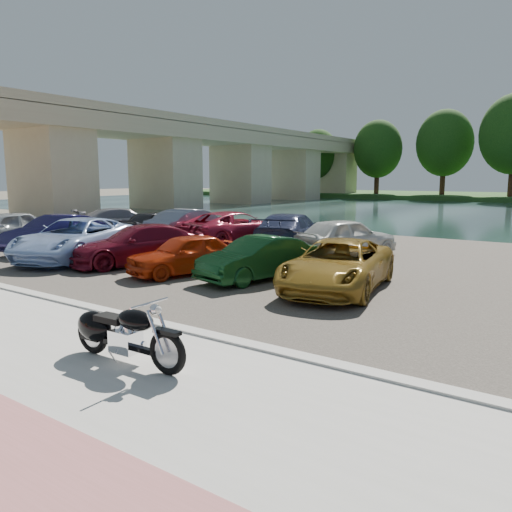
{
  "coord_description": "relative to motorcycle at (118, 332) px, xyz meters",
  "views": [
    {
      "loc": [
        6.97,
        -4.66,
        2.95
      ],
      "look_at": [
        0.23,
        4.93,
        1.1
      ],
      "focal_mm": 35.0,
      "sensor_mm": 36.0,
      "label": 1
    }
  ],
  "objects": [
    {
      "name": "promenade",
      "position": [
        -0.89,
        -1.24,
        -0.51
      ],
      "size": [
        60.0,
        6.0,
        0.1
      ],
      "primitive_type": "cube",
      "color": "#B3B2A9",
      "rests_on": "ground"
    },
    {
      "name": "car_6",
      "position": [
        0.49,
        6.75,
        0.13
      ],
      "size": [
        2.97,
        5.03,
        1.31
      ],
      "primitive_type": "imported",
      "rotation": [
        0.0,
        0.0,
        0.18
      ],
      "color": "olive",
      "rests_on": "parking_lot"
    },
    {
      "name": "car_2",
      "position": [
        -9.3,
        5.82,
        0.22
      ],
      "size": [
        4.12,
        5.84,
        1.48
      ],
      "primitive_type": "imported",
      "rotation": [
        0.0,
        0.0,
        0.35
      ],
      "color": "#9CB7E3",
      "rests_on": "parking_lot"
    },
    {
      "name": "car_1",
      "position": [
        -11.82,
        6.68,
        0.19
      ],
      "size": [
        2.08,
        4.48,
        1.42
      ],
      "primitive_type": "imported",
      "rotation": [
        0.0,
        0.0,
        0.14
      ],
      "color": "#181541",
      "rests_on": "parking_lot"
    },
    {
      "name": "car_5",
      "position": [
        -1.98,
        6.66,
        0.09
      ],
      "size": [
        2.11,
        3.94,
        1.23
      ],
      "primitive_type": "imported",
      "rotation": [
        0.0,
        0.0,
        -0.23
      ],
      "color": "#103E19",
      "rests_on": "parking_lot"
    },
    {
      "name": "motorcycle",
      "position": [
        0.0,
        0.0,
        0.0
      ],
      "size": [
        2.33,
        0.75,
        1.05
      ],
      "rotation": [
        0.0,
        0.0,
        0.03
      ],
      "color": "black",
      "rests_on": "promenade"
    },
    {
      "name": "car_8",
      "position": [
        -11.75,
        12.19,
        0.16
      ],
      "size": [
        1.7,
        4.02,
        1.36
      ],
      "primitive_type": "imported",
      "rotation": [
        0.0,
        0.0,
        3.12
      ],
      "color": "black",
      "rests_on": "parking_lot"
    },
    {
      "name": "ground",
      "position": [
        -0.89,
        -0.24,
        -0.56
      ],
      "size": [
        200.0,
        200.0,
        0.0
      ],
      "primitive_type": "plane",
      "color": "#595447",
      "rests_on": "ground"
    },
    {
      "name": "car_3",
      "position": [
        -6.73,
        6.44,
        0.14
      ],
      "size": [
        3.42,
        4.93,
        1.33
      ],
      "primitive_type": "imported",
      "rotation": [
        0.0,
        0.0,
        -0.38
      ],
      "color": "maroon",
      "rests_on": "parking_lot"
    },
    {
      "name": "river",
      "position": [
        -0.89,
        39.76,
        -0.56
      ],
      "size": [
        120.0,
        40.0,
        0.0
      ],
      "primitive_type": "cube",
      "color": "#192E2D",
      "rests_on": "ground"
    },
    {
      "name": "car_7",
      "position": [
        -14.22,
        12.08,
        0.16
      ],
      "size": [
        3.53,
        5.1,
        1.37
      ],
      "primitive_type": "imported",
      "rotation": [
        0.0,
        0.0,
        2.76
      ],
      "color": "gray",
      "rests_on": "parking_lot"
    },
    {
      "name": "car_12",
      "position": [
        -1.75,
        12.0,
        0.2
      ],
      "size": [
        3.07,
        4.59,
        1.45
      ],
      "primitive_type": "imported",
      "rotation": [
        0.0,
        0.0,
        2.79
      ],
      "color": "silver",
      "rests_on": "parking_lot"
    },
    {
      "name": "parking_lot",
      "position": [
        -0.89,
        10.76,
        -0.54
      ],
      "size": [
        60.0,
        18.0,
        0.04
      ],
      "primitive_type": "cube",
      "color": "#3C3730",
      "rests_on": "ground"
    },
    {
      "name": "car_11",
      "position": [
        -4.35,
        12.33,
        0.23
      ],
      "size": [
        3.49,
        5.54,
        1.5
      ],
      "primitive_type": "imported",
      "rotation": [
        0.0,
        0.0,
        3.43
      ],
      "color": "#2A3152",
      "rests_on": "parking_lot"
    },
    {
      "name": "car_9",
      "position": [
        -9.29,
        11.98,
        0.23
      ],
      "size": [
        1.66,
        4.59,
        1.5
      ],
      "primitive_type": "imported",
      "rotation": [
        0.0,
        0.0,
        3.13
      ],
      "color": "slate",
      "rests_on": "parking_lot"
    },
    {
      "name": "car_10",
      "position": [
        -7.05,
        12.14,
        0.22
      ],
      "size": [
        3.12,
        5.59,
        1.48
      ],
      "primitive_type": "imported",
      "rotation": [
        0.0,
        0.0,
        3.01
      ],
      "color": "maroon",
      "rests_on": "parking_lot"
    },
    {
      "name": "car_0",
      "position": [
        -14.45,
        5.88,
        0.25
      ],
      "size": [
        2.5,
        4.74,
        1.54
      ],
      "primitive_type": "imported",
      "rotation": [
        0.0,
        0.0,
        0.16
      ],
      "color": "#99A0A4",
      "rests_on": "parking_lot"
    },
    {
      "name": "bridge",
      "position": [
        -28.89,
        40.79,
        4.96
      ],
      "size": [
        7.0,
        56.0,
        8.55
      ],
      "color": "tan",
      "rests_on": "ground"
    },
    {
      "name": "car_4",
      "position": [
        -4.27,
        6.1,
        0.09
      ],
      "size": [
        2.44,
        3.86,
        1.23
      ],
      "primitive_type": "imported",
      "rotation": [
        0.0,
        0.0,
        -0.3
      ],
      "color": "#B02C0B",
      "rests_on": "parking_lot"
    },
    {
      "name": "kerb",
      "position": [
        -0.89,
        1.76,
        -0.49
      ],
      "size": [
        60.0,
        0.3,
        0.14
      ],
      "primitive_type": "cube",
      "color": "#B3B2A9",
      "rests_on": "ground"
    }
  ]
}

